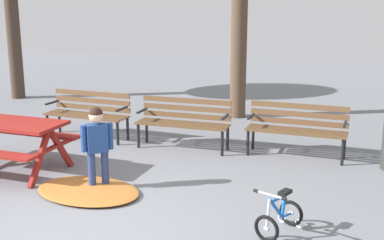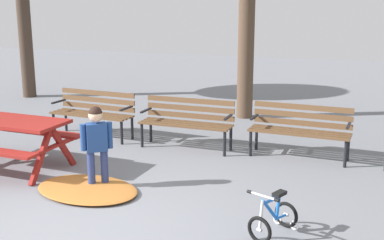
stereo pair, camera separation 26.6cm
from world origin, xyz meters
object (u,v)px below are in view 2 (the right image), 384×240
Objects in this scene: park_bench_left at (187,119)px; park_bench_right at (300,127)px; park_bench_far_left at (94,110)px; kids_bicycle at (274,218)px; child_standing at (97,140)px; picnic_table at (8,131)px.

park_bench_left and park_bench_right have the same top height.
park_bench_far_left reaches higher than kids_bicycle.
park_bench_right is at bearing 92.61° from kids_bicycle.
park_bench_right is 1.43× the size of child_standing.
picnic_table is at bearing -97.06° from park_bench_far_left.
picnic_table is 1.13× the size of park_bench_far_left.
park_bench_right is 3.32m from child_standing.
park_bench_left reaches higher than kids_bicycle.
park_bench_far_left is 1.02× the size of park_bench_left.
park_bench_left is 2.54× the size of kids_bicycle.
picnic_table is at bearing 171.49° from child_standing.
kids_bicycle is at bearing -87.39° from park_bench_right.
kids_bicycle is (2.52, -0.62, -0.47)m from child_standing.
park_bench_left is 0.99× the size of park_bench_right.
park_bench_far_left is 1.01× the size of park_bench_right.
picnic_table is 2.90m from park_bench_left.
park_bench_left is (1.89, -0.10, 0.00)m from park_bench_far_left.
park_bench_left is at bearing -176.73° from park_bench_right.
kids_bicycle is (4.18, -0.86, -0.39)m from picnic_table.
park_bench_far_left is at bearing 82.94° from picnic_table.
picnic_table is 1.15× the size of park_bench_left.
park_bench_left is at bearing 42.14° from picnic_table.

